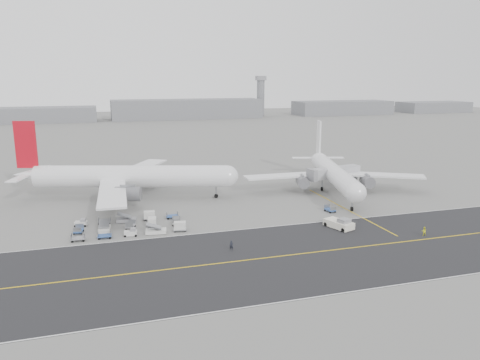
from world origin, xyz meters
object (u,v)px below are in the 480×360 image
object	(u,v)px
airliner_a	(126,176)
pushback_tug	(339,224)
control_tower	(261,95)
ground_crew_b	(424,231)
jet_bridge	(335,174)
ground_crew_a	(231,245)
airliner_b	(333,173)

from	to	relation	value
airliner_a	pushback_tug	world-z (taller)	airliner_a
control_tower	ground_crew_b	distance (m)	288.89
airliner_a	pushback_tug	xyz separation A→B (m)	(40.10, -37.68, -4.74)
jet_bridge	ground_crew_a	xyz separation A→B (m)	(-39.68, -36.06, -3.63)
pushback_tug	jet_bridge	distance (m)	34.08
control_tower	ground_crew_b	xyz separation A→B (m)	(-64.91, -281.08, -15.36)
control_tower	ground_crew_a	size ratio (longest dim) A/B	16.96
jet_bridge	control_tower	bearing A→B (deg)	62.86
airliner_b	pushback_tug	size ratio (longest dim) A/B	5.98
airliner_b	ground_crew_b	world-z (taller)	airliner_b
jet_bridge	ground_crew_b	size ratio (longest dim) A/B	9.76
ground_crew_a	ground_crew_b	distance (m)	38.35
ground_crew_b	airliner_b	bearing A→B (deg)	-66.30
control_tower	ground_crew_a	world-z (taller)	control_tower
jet_bridge	ground_crew_b	world-z (taller)	jet_bridge
airliner_b	ground_crew_a	world-z (taller)	airliner_b
pushback_tug	jet_bridge	world-z (taller)	jet_bridge
control_tower	airliner_b	bearing A→B (deg)	-104.86
airliner_a	airliner_b	bearing A→B (deg)	-82.03
control_tower	jet_bridge	world-z (taller)	control_tower
pushback_tug	ground_crew_a	size ratio (longest dim) A/B	4.41
control_tower	airliner_a	bearing A→B (deg)	-116.83
pushback_tug	ground_crew_a	distance (m)	25.30
control_tower	airliner_b	xyz separation A→B (m)	(-64.35, -242.56, -11.31)
airliner_b	ground_crew_a	size ratio (longest dim) A/B	26.36
ground_crew_a	ground_crew_b	xyz separation A→B (m)	(38.21, -3.28, -0.03)
jet_bridge	pushback_tug	bearing A→B (deg)	-128.77
pushback_tug	ground_crew_b	world-z (taller)	pushback_tug
control_tower	pushback_tug	size ratio (longest dim) A/B	3.84
jet_bridge	ground_crew_a	size ratio (longest dim) A/B	9.49
pushback_tug	ground_crew_b	bearing A→B (deg)	-52.98
airliner_b	jet_bridge	distance (m)	1.29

